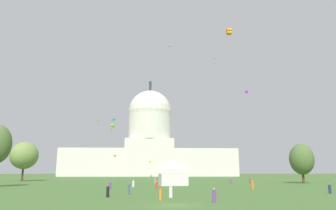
% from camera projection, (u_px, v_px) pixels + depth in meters
% --- Properties ---
extents(ground_plane, '(800.00, 800.00, 0.00)m').
position_uv_depth(ground_plane, '(175.00, 205.00, 31.19)').
color(ground_plane, '#42662D').
extents(capitol_building, '(117.59, 29.99, 67.08)m').
position_uv_depth(capitol_building, '(150.00, 145.00, 215.44)').
color(capitol_building, silver).
rests_on(capitol_building, ground_plane).
extents(event_tent, '(7.36, 5.70, 5.95)m').
position_uv_depth(event_tent, '(173.00, 173.00, 75.15)').
color(event_tent, white).
rests_on(event_tent, ground_plane).
extents(tree_east_near, '(8.73, 8.87, 11.13)m').
position_uv_depth(tree_east_near, '(302.00, 159.00, 89.35)').
color(tree_east_near, '#4C3823').
rests_on(tree_east_near, ground_plane).
extents(tree_west_far, '(12.90, 13.10, 13.51)m').
position_uv_depth(tree_west_far, '(24.00, 155.00, 109.34)').
color(tree_west_far, '#42301E').
rests_on(tree_west_far, ground_plane).
extents(person_orange_near_tree_east, '(0.50, 0.50, 1.57)m').
position_uv_depth(person_orange_near_tree_east, '(160.00, 194.00, 36.30)').
color(person_orange_near_tree_east, orange).
rests_on(person_orange_near_tree_east, ground_plane).
extents(person_purple_front_right, '(0.61, 0.61, 1.50)m').
position_uv_depth(person_purple_front_right, '(110.00, 185.00, 59.76)').
color(person_purple_front_right, '#703D93').
rests_on(person_purple_front_right, ground_plane).
extents(person_black_front_left, '(0.46, 0.46, 1.56)m').
position_uv_depth(person_black_front_left, '(108.00, 192.00, 40.75)').
color(person_black_front_left, black).
rests_on(person_black_front_left, ground_plane).
extents(person_white_back_center, '(0.65, 0.65, 1.63)m').
position_uv_depth(person_white_back_center, '(171.00, 192.00, 40.30)').
color(person_white_back_center, silver).
rests_on(person_white_back_center, ground_plane).
extents(person_white_lawn_far_left, '(0.52, 0.52, 1.50)m').
position_uv_depth(person_white_lawn_far_left, '(133.00, 184.00, 67.47)').
color(person_white_lawn_far_left, silver).
rests_on(person_white_lawn_far_left, ground_plane).
extents(person_purple_aisle_center, '(0.53, 0.53, 1.63)m').
position_uv_depth(person_purple_aisle_center, '(231.00, 181.00, 86.89)').
color(person_purple_aisle_center, '#703D93').
rests_on(person_purple_aisle_center, ground_plane).
extents(person_purple_near_tree_west, '(0.45, 0.45, 1.57)m').
position_uv_depth(person_purple_near_tree_west, '(214.00, 196.00, 33.90)').
color(person_purple_near_tree_west, '#703D93').
rests_on(person_purple_near_tree_west, ground_plane).
extents(person_red_front_center, '(0.42, 0.42, 1.47)m').
position_uv_depth(person_red_front_center, '(156.00, 185.00, 61.11)').
color(person_red_front_center, red).
rests_on(person_red_front_center, ground_plane).
extents(person_orange_edge_east, '(0.58, 0.58, 1.59)m').
position_uv_depth(person_orange_edge_east, '(253.00, 185.00, 59.30)').
color(person_orange_edge_east, orange).
rests_on(person_orange_edge_east, ground_plane).
extents(person_navy_mid_left, '(0.59, 0.59, 1.51)m').
position_uv_depth(person_navy_mid_left, '(330.00, 189.00, 47.49)').
color(person_navy_mid_left, navy).
rests_on(person_navy_mid_left, ground_plane).
extents(person_red_edge_west, '(0.59, 0.59, 1.59)m').
position_uv_depth(person_red_edge_west, '(250.00, 181.00, 88.61)').
color(person_red_edge_west, red).
rests_on(person_red_edge_west, ground_plane).
extents(person_tan_near_tent, '(0.52, 0.52, 1.59)m').
position_uv_depth(person_tan_near_tent, '(155.00, 181.00, 86.13)').
color(person_tan_near_tent, tan).
rests_on(person_tan_near_tent, ground_plane).
extents(person_denim_back_right, '(0.41, 0.41, 1.70)m').
position_uv_depth(person_denim_back_right, '(129.00, 189.00, 45.56)').
color(person_denim_back_right, '#3D5684').
rests_on(person_denim_back_right, ground_plane).
extents(kite_violet_mid, '(0.97, 0.79, 4.07)m').
position_uv_depth(kite_violet_mid, '(247.00, 93.00, 113.45)').
color(kite_violet_mid, purple).
extents(kite_turquoise_mid, '(1.47, 1.48, 4.28)m').
position_uv_depth(kite_turquoise_mid, '(114.00, 120.00, 150.07)').
color(kite_turquoise_mid, teal).
extents(kite_yellow_low, '(1.40, 1.34, 2.42)m').
position_uv_depth(kite_yellow_low, '(150.00, 162.00, 190.49)').
color(kite_yellow_low, yellow).
extents(kite_blue_high, '(1.74, 1.12, 0.35)m').
position_uv_depth(kite_blue_high, '(169.00, 48.00, 130.34)').
color(kite_blue_high, blue).
extents(kite_orange_mid, '(1.10, 1.08, 4.12)m').
position_uv_depth(kite_orange_mid, '(229.00, 32.00, 64.82)').
color(kite_orange_mid, orange).
extents(kite_green_mid, '(1.53, 1.38, 2.73)m').
position_uv_depth(kite_green_mid, '(98.00, 122.00, 151.34)').
color(kite_green_mid, green).
extents(kite_cyan_low, '(0.44, 1.01, 3.70)m').
position_uv_depth(kite_cyan_low, '(296.00, 144.00, 82.64)').
color(kite_cyan_low, '#33BCDB').
extents(kite_lime_low, '(1.26, 1.33, 2.97)m').
position_uv_depth(kite_lime_low, '(112.00, 126.00, 91.95)').
color(kite_lime_low, '#8CD133').
extents(kite_red_low, '(1.07, 1.09, 0.87)m').
position_uv_depth(kite_red_low, '(115.00, 156.00, 174.29)').
color(kite_red_low, red).
extents(kite_gold_high, '(0.32, 1.05, 1.26)m').
position_uv_depth(kite_gold_high, '(215.00, 59.00, 143.56)').
color(kite_gold_high, gold).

